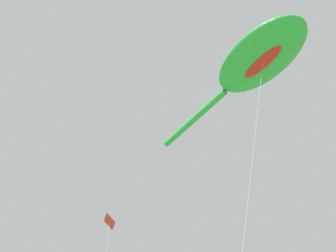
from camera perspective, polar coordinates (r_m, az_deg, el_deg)
big_show_kite at (r=21.65m, az=14.05°, el=10.11°), size 4.00×12.16×19.31m
small_kite_delta_white at (r=28.21m, az=-9.37°, el=-15.75°), size 2.41×4.05×16.16m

